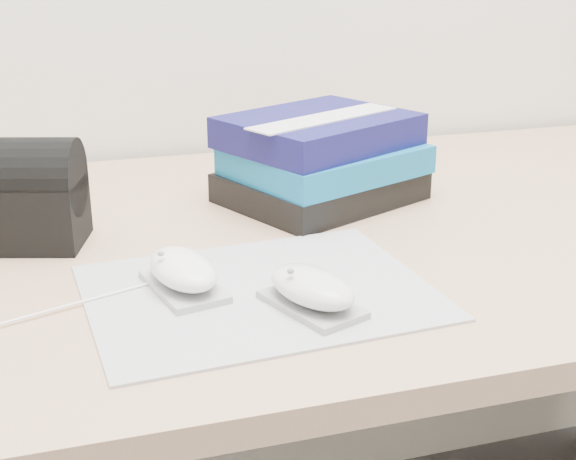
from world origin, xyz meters
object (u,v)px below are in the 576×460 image
object	(u,v)px
pouch	(22,194)
book_stack	(321,159)
desk	(305,361)
mouse_front	(312,290)
mouse_rear	(183,272)

from	to	relation	value
pouch	book_stack	bearing A→B (deg)	8.30
desk	mouse_front	world-z (taller)	mouse_front
mouse_front	pouch	bearing A→B (deg)	134.42
desk	mouse_front	xyz separation A→B (m)	(-0.09, -0.30, 0.26)
book_stack	mouse_front	bearing A→B (deg)	-110.67
book_stack	pouch	size ratio (longest dim) A/B	1.92
desk	mouse_rear	xyz separation A→B (m)	(-0.21, -0.22, 0.26)
mouse_front	mouse_rear	bearing A→B (deg)	144.74
mouse_rear	pouch	xyz separation A→B (m)	(-0.16, 0.20, 0.04)
desk	book_stack	bearing A→B (deg)	46.33
desk	pouch	xyz separation A→B (m)	(-0.36, -0.02, 0.30)
mouse_rear	book_stack	size ratio (longest dim) A/B	0.40
desk	book_stack	world-z (taller)	book_stack
book_stack	pouch	world-z (taller)	pouch
desk	pouch	world-z (taller)	pouch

